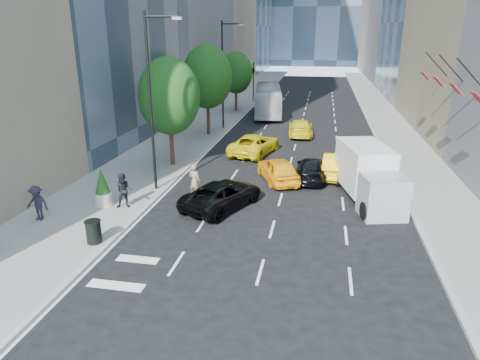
% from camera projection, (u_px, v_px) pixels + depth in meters
% --- Properties ---
extents(ground, '(160.00, 160.00, 0.00)m').
position_uv_depth(ground, '(252.00, 227.00, 20.92)').
color(ground, black).
rests_on(ground, ground).
extents(sidewalk_left, '(6.00, 120.00, 0.15)m').
position_uv_depth(sidewalk_left, '(218.00, 113.00, 50.37)').
color(sidewalk_left, slate).
rests_on(sidewalk_left, ground).
extents(sidewalk_right, '(4.00, 120.00, 0.15)m').
position_uv_depth(sidewalk_right, '(386.00, 119.00, 46.99)').
color(sidewalk_right, slate).
rests_on(sidewalk_right, ground).
extents(lamp_near, '(2.13, 0.22, 10.00)m').
position_uv_depth(lamp_near, '(153.00, 94.00, 23.87)').
color(lamp_near, black).
rests_on(lamp_near, sidewalk_left).
extents(lamp_far, '(2.13, 0.22, 10.00)m').
position_uv_depth(lamp_far, '(224.00, 69.00, 40.60)').
color(lamp_far, black).
rests_on(lamp_far, sidewalk_left).
extents(tree_near, '(4.20, 4.20, 7.46)m').
position_uv_depth(tree_near, '(169.00, 96.00, 28.95)').
color(tree_near, '#302112').
rests_on(tree_near, sidewalk_left).
extents(tree_mid, '(4.50, 4.50, 7.99)m').
position_uv_depth(tree_mid, '(207.00, 77.00, 38.13)').
color(tree_mid, '#302112').
rests_on(tree_mid, sidewalk_left).
extents(tree_far, '(3.90, 3.90, 6.92)m').
position_uv_depth(tree_far, '(236.00, 73.00, 50.43)').
color(tree_far, '#302112').
rests_on(tree_far, sidewalk_left).
extents(traffic_signal, '(2.48, 0.53, 5.20)m').
position_uv_depth(traffic_signal, '(253.00, 71.00, 57.85)').
color(traffic_signal, black).
rests_on(traffic_signal, sidewalk_left).
extents(facade_flags, '(1.85, 13.30, 2.05)m').
position_uv_depth(facade_flags, '(449.00, 82.00, 26.31)').
color(facade_flags, black).
rests_on(facade_flags, ground).
extents(skateboarder, '(0.83, 0.66, 1.99)m').
position_uv_depth(skateboarder, '(195.00, 183.00, 24.05)').
color(skateboarder, '#7F674F').
rests_on(skateboarder, ground).
extents(black_sedan_lincoln, '(4.34, 5.76, 1.45)m').
position_uv_depth(black_sedan_lincoln, '(222.00, 195.00, 23.15)').
color(black_sedan_lincoln, black).
rests_on(black_sedan_lincoln, ground).
extents(black_sedan_mercedes, '(2.01, 4.83, 1.39)m').
position_uv_depth(black_sedan_mercedes, '(311.00, 169.00, 27.67)').
color(black_sedan_mercedes, black).
rests_on(black_sedan_mercedes, ground).
extents(taxi_a, '(3.47, 4.91, 1.55)m').
position_uv_depth(taxi_a, '(278.00, 169.00, 27.28)').
color(taxi_a, '#FFA90D').
rests_on(taxi_a, ground).
extents(taxi_b, '(1.97, 4.95, 1.60)m').
position_uv_depth(taxi_b, '(337.00, 164.00, 28.27)').
color(taxi_b, yellow).
rests_on(taxi_b, ground).
extents(taxi_c, '(3.81, 6.09, 1.57)m').
position_uv_depth(taxi_c, '(254.00, 144.00, 33.47)').
color(taxi_c, yellow).
rests_on(taxi_c, ground).
extents(taxi_d, '(2.43, 5.30, 1.50)m').
position_uv_depth(taxi_d, '(301.00, 128.00, 39.51)').
color(taxi_d, yellow).
rests_on(taxi_d, ground).
extents(city_bus, '(4.39, 12.45, 3.39)m').
position_uv_depth(city_bus, '(268.00, 100.00, 49.87)').
color(city_bus, silver).
rests_on(city_bus, ground).
extents(box_truck, '(3.68, 6.64, 3.01)m').
position_uv_depth(box_truck, '(369.00, 174.00, 23.92)').
color(box_truck, silver).
rests_on(box_truck, ground).
extents(pedestrian_a, '(1.10, 0.97, 1.92)m').
position_uv_depth(pedestrian_a, '(124.00, 191.00, 22.61)').
color(pedestrian_a, black).
rests_on(pedestrian_a, sidewalk_left).
extents(pedestrian_b, '(1.04, 0.64, 1.66)m').
position_uv_depth(pedestrian_b, '(172.00, 126.00, 39.17)').
color(pedestrian_b, black).
rests_on(pedestrian_b, sidewalk_left).
extents(pedestrian_c, '(1.18, 0.70, 1.79)m').
position_uv_depth(pedestrian_c, '(37.00, 203.00, 21.14)').
color(pedestrian_c, black).
rests_on(pedestrian_c, sidewalk_left).
extents(trash_can, '(0.67, 0.67, 1.00)m').
position_uv_depth(trash_can, '(94.00, 232.00, 18.94)').
color(trash_can, black).
rests_on(trash_can, sidewalk_left).
extents(planter_shrub, '(0.88, 0.88, 2.12)m').
position_uv_depth(planter_shrub, '(102.00, 188.00, 22.92)').
color(planter_shrub, '#BEB99E').
rests_on(planter_shrub, sidewalk_left).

